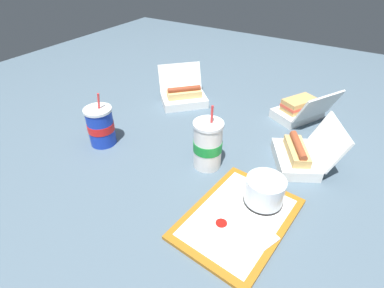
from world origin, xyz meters
The scene contains 11 objects.
ground_plane centered at (0.00, 0.00, 0.00)m, with size 3.20×3.20×0.00m, color #4C6070.
food_tray centered at (-0.24, -0.25, 0.01)m, with size 0.39×0.30×0.01m.
cake_container centered at (-0.14, -0.28, 0.05)m, with size 0.12×0.12×0.09m.
ketchup_cup centered at (-0.31, -0.22, 0.03)m, with size 0.04×0.04×0.02m.
napkin_stack centered at (-0.28, -0.31, 0.02)m, with size 0.10×0.10×0.00m, color white.
plastic_fork centered at (-0.32, -0.16, 0.02)m, with size 0.11×0.01×0.01m, color white.
clamshell_hotdog_back centered at (0.11, -0.32, 0.04)m, with size 0.27×0.27×0.16m.
clamshell_sandwich_front centered at (0.43, -0.23, 0.04)m, with size 0.28×0.27×0.16m.
clamshell_hotdog_left centered at (0.28, 0.28, 0.04)m, with size 0.28×0.28×0.17m.
soda_cup_right centered at (-0.16, 0.37, 0.08)m, with size 0.10×0.10×0.21m.
soda_cup_left centered at (-0.07, -0.05, 0.09)m, with size 0.10×0.10×0.24m.
Camera 1 is at (-0.80, -0.44, 0.68)m, focal length 28.00 mm.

